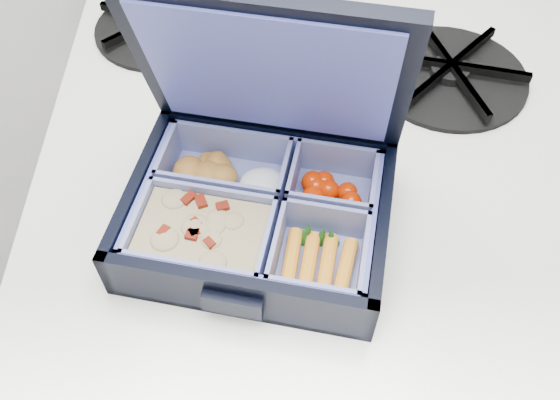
{
  "coord_description": "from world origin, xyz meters",
  "views": [
    {
      "loc": [
        -0.24,
        1.28,
        1.27
      ],
      "look_at": [
        -0.24,
        1.57,
        0.88
      ],
      "focal_mm": 38.0,
      "sensor_mm": 36.0,
      "label": 1
    }
  ],
  "objects_px": {
    "bento_box": "(258,214)",
    "fork": "(313,122)",
    "stove": "(316,316)",
    "burner_grate": "(450,69)"
  },
  "relations": [
    {
      "from": "bento_box",
      "to": "fork",
      "type": "height_order",
      "value": "bento_box"
    },
    {
      "from": "stove",
      "to": "fork",
      "type": "relative_size",
      "value": 4.59
    },
    {
      "from": "stove",
      "to": "fork",
      "type": "distance_m",
      "value": 0.43
    },
    {
      "from": "stove",
      "to": "bento_box",
      "type": "relative_size",
      "value": 4.08
    },
    {
      "from": "bento_box",
      "to": "burner_grate",
      "type": "bearing_deg",
      "value": 56.61
    },
    {
      "from": "fork",
      "to": "bento_box",
      "type": "bearing_deg",
      "value": -87.85
    },
    {
      "from": "burner_grate",
      "to": "bento_box",
      "type": "bearing_deg",
      "value": -136.13
    },
    {
      "from": "bento_box",
      "to": "fork",
      "type": "relative_size",
      "value": 1.12
    },
    {
      "from": "bento_box",
      "to": "burner_grate",
      "type": "xyz_separation_m",
      "value": [
        0.2,
        0.19,
        -0.01
      ]
    },
    {
      "from": "stove",
      "to": "bento_box",
      "type": "distance_m",
      "value": 0.48
    }
  ]
}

